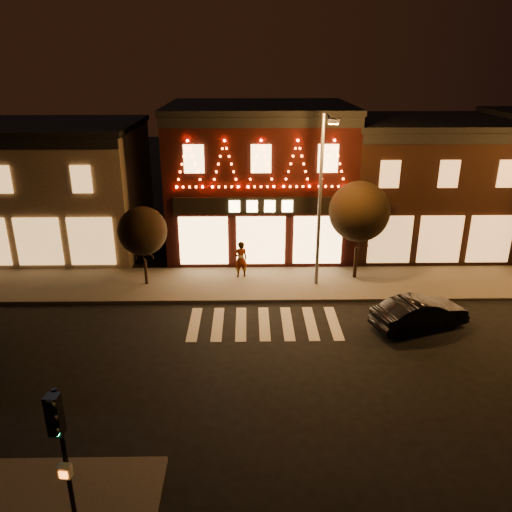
{
  "coord_description": "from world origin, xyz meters",
  "views": [
    {
      "loc": [
        -0.69,
        -15.57,
        10.7
      ],
      "look_at": [
        -0.35,
        4.0,
        3.12
      ],
      "focal_mm": 36.11,
      "sensor_mm": 36.0,
      "label": 1
    }
  ],
  "objects_px": {
    "traffic_signal_near": "(60,441)",
    "streetlamp_mid": "(322,190)",
    "dark_sedan": "(420,313)",
    "pedestrian": "(241,259)"
  },
  "relations": [
    {
      "from": "traffic_signal_near",
      "to": "streetlamp_mid",
      "type": "distance_m",
      "value": 16.24
    },
    {
      "from": "traffic_signal_near",
      "to": "streetlamp_mid",
      "type": "bearing_deg",
      "value": 67.82
    },
    {
      "from": "dark_sedan",
      "to": "pedestrian",
      "type": "relative_size",
      "value": 2.17
    },
    {
      "from": "traffic_signal_near",
      "to": "dark_sedan",
      "type": "height_order",
      "value": "traffic_signal_near"
    },
    {
      "from": "traffic_signal_near",
      "to": "pedestrian",
      "type": "distance_m",
      "value": 16.07
    },
    {
      "from": "streetlamp_mid",
      "to": "pedestrian",
      "type": "relative_size",
      "value": 4.33
    },
    {
      "from": "traffic_signal_near",
      "to": "streetlamp_mid",
      "type": "relative_size",
      "value": 0.51
    },
    {
      "from": "streetlamp_mid",
      "to": "traffic_signal_near",
      "type": "bearing_deg",
      "value": -111.27
    },
    {
      "from": "dark_sedan",
      "to": "pedestrian",
      "type": "height_order",
      "value": "pedestrian"
    },
    {
      "from": "dark_sedan",
      "to": "traffic_signal_near",
      "type": "bearing_deg",
      "value": 112.79
    }
  ]
}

